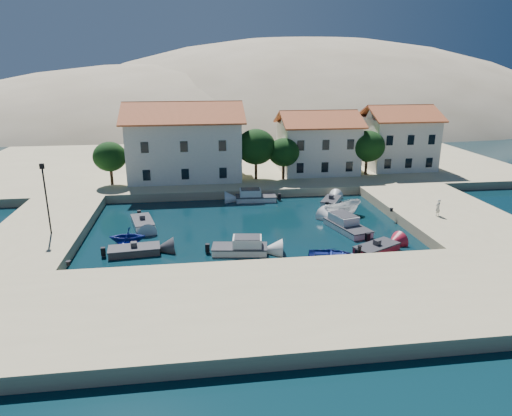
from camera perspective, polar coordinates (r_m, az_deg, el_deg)
The scene contains 23 objects.
ground at distance 35.26m, azimuth 0.76°, elevation -7.88°, with size 400.00×400.00×0.00m, color black.
quay_south at distance 29.77m, azimuth 2.51°, elevation -11.88°, with size 52.00×12.00×1.00m, color tan.
quay_east at distance 50.75m, azimuth 22.51°, elevation -0.65°, with size 11.00×20.00×1.00m, color tan.
quay_west at distance 46.25m, azimuth -25.26°, elevation -2.68°, with size 8.00×20.00×1.00m, color tan.
quay_north at distance 71.36m, azimuth -2.17°, elevation 5.59°, with size 80.00×36.00×1.00m, color tan.
hills at distance 161.86m, azimuth 1.50°, elevation 3.60°, with size 254.00×176.00×99.00m.
building_left at distance 60.24m, azimuth -8.94°, elevation 8.46°, with size 14.70×9.45×9.70m.
building_mid at distance 63.58m, azimuth 7.71°, elevation 8.32°, with size 10.50×8.40×8.30m.
building_right at distance 68.60m, azimuth 17.32°, elevation 8.56°, with size 9.45×8.40×8.80m.
trees at distance 58.64m, azimuth 1.48°, elevation 7.33°, with size 37.30×5.30×6.45m.
lamppost at distance 42.79m, azimuth -24.82°, elevation 1.82°, with size 0.35×0.25×6.22m.
bollards at distance 38.77m, azimuth 4.03°, elevation -3.67°, with size 29.36×9.56×0.30m.
motorboat_grey_sw at distance 39.53m, azimuth -14.96°, elevation -5.16°, with size 4.38×2.28×1.25m.
cabin_cruiser_south at distance 38.34m, azimuth -2.05°, elevation -4.97°, with size 4.84×2.58×1.60m.
rowboat_south at distance 37.91m, azimuth 9.75°, elevation -6.27°, with size 2.98×4.18×0.87m, color navy.
motorboat_red_se at distance 39.97m, azimuth 14.84°, elevation -4.89°, with size 4.44×3.53×1.25m.
cabin_cruiser_east at distance 44.29m, azimuth 11.37°, elevation -2.19°, with size 3.53×5.78×1.60m.
boat_east at distance 48.61m, azimuth 10.67°, elevation -0.97°, with size 1.68×4.45×1.72m, color silver.
motorboat_white_ne at distance 52.56m, azimuth 9.37°, elevation 0.83°, with size 3.22×3.97×1.25m.
rowboat_west at distance 42.08m, azimuth -15.71°, elevation -4.26°, with size 2.69×3.11×1.64m, color navy.
motorboat_white_west at distance 46.26m, azimuth -13.99°, elevation -1.76°, with size 2.75×4.46×1.25m.
cabin_cruiser_north at distance 52.98m, azimuth -0.02°, elevation 1.40°, with size 4.78×2.23×1.60m.
pedestrian at distance 47.81m, azimuth 21.79°, elevation 0.05°, with size 0.61×0.40×1.67m, color silver.
Camera 1 is at (-4.77, -31.54, 15.02)m, focal length 32.00 mm.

